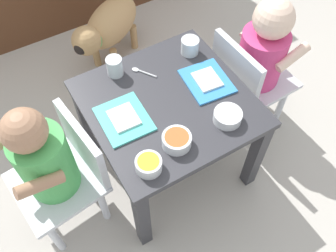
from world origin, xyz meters
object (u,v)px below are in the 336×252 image
object	(u,v)px
dining_table	(168,114)
veggie_bowl_near	(177,140)
seated_child_left	(49,161)
food_tray_left	(124,119)
veggie_bowl_far	(228,116)
seated_child_right	(260,55)
water_cup_right	(115,67)
spoon_by_left_tray	(141,72)
food_tray_right	(207,81)
cereal_bowl_right_side	(149,164)
dog	(108,26)
water_cup_left	(190,47)

from	to	relation	value
dining_table	veggie_bowl_near	world-z (taller)	veggie_bowl_near
dining_table	seated_child_left	world-z (taller)	seated_child_left
dining_table	food_tray_left	xyz separation A→B (m)	(-0.16, 0.01, 0.08)
veggie_bowl_far	seated_child_right	bearing A→B (deg)	33.09
water_cup_right	spoon_by_left_tray	world-z (taller)	water_cup_right
food_tray_right	cereal_bowl_right_side	size ratio (longest dim) A/B	2.36
dining_table	veggie_bowl_far	world-z (taller)	veggie_bowl_far
dining_table	food_tray_left	size ratio (longest dim) A/B	2.97
dog	cereal_bowl_right_side	size ratio (longest dim) A/B	5.50
water_cup_left	spoon_by_left_tray	world-z (taller)	water_cup_left
dining_table	food_tray_right	world-z (taller)	food_tray_right
food_tray_left	veggie_bowl_far	size ratio (longest dim) A/B	1.97
water_cup_left	water_cup_right	world-z (taller)	water_cup_right
cereal_bowl_right_side	dog	bearing A→B (deg)	74.14
food_tray_left	cereal_bowl_right_side	size ratio (longest dim) A/B	2.28
water_cup_left	veggie_bowl_near	distance (m)	0.42
dining_table	spoon_by_left_tray	bearing A→B (deg)	94.82
dining_table	spoon_by_left_tray	size ratio (longest dim) A/B	6.09
seated_child_left	dog	xyz separation A→B (m)	(0.50, 0.69, -0.17)
dining_table	food_tray_left	bearing A→B (deg)	177.72
spoon_by_left_tray	veggie_bowl_near	bearing A→B (deg)	-98.85
dog	food_tray_right	distance (m)	0.72
seated_child_right	veggie_bowl_near	size ratio (longest dim) A/B	6.82
veggie_bowl_near	cereal_bowl_right_side	distance (m)	0.12
seated_child_right	veggie_bowl_near	distance (m)	0.54
water_cup_right	dining_table	bearing A→B (deg)	-65.03
dining_table	spoon_by_left_tray	xyz separation A→B (m)	(-0.01, 0.17, 0.08)
seated_child_right	water_cup_left	size ratio (longest dim) A/B	9.45
veggie_bowl_far	spoon_by_left_tray	bearing A→B (deg)	112.99
dining_table	dog	world-z (taller)	dining_table
food_tray_left	veggie_bowl_near	bearing A→B (deg)	-59.63
food_tray_right	dog	bearing A→B (deg)	97.93
dining_table	seated_child_left	size ratio (longest dim) A/B	0.85
dog	water_cup_left	world-z (taller)	water_cup_left
dog	water_cup_left	distance (m)	0.58
seated_child_right	food_tray_left	bearing A→B (deg)	-177.35
food_tray_right	water_cup_left	bearing A→B (deg)	80.00
food_tray_right	seated_child_right	bearing A→B (deg)	5.85
dog	seated_child_left	bearing A→B (deg)	-126.15
dining_table	food_tray_right	bearing A→B (deg)	2.28
seated_child_right	water_cup_left	world-z (taller)	seated_child_right
seated_child_left	veggie_bowl_far	distance (m)	0.59
food_tray_left	food_tray_right	distance (m)	0.33
seated_child_right	seated_child_left	bearing A→B (deg)	-177.75
veggie_bowl_near	veggie_bowl_far	distance (m)	0.19
veggie_bowl_near	spoon_by_left_tray	world-z (taller)	veggie_bowl_near
seated_child_left	veggie_bowl_near	xyz separation A→B (m)	(0.37, -0.16, 0.05)
seated_child_right	food_tray_left	xyz separation A→B (m)	(-0.60, -0.03, 0.03)
veggie_bowl_near	veggie_bowl_far	bearing A→B (deg)	-1.12
water_cup_left	spoon_by_left_tray	size ratio (longest dim) A/B	0.75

